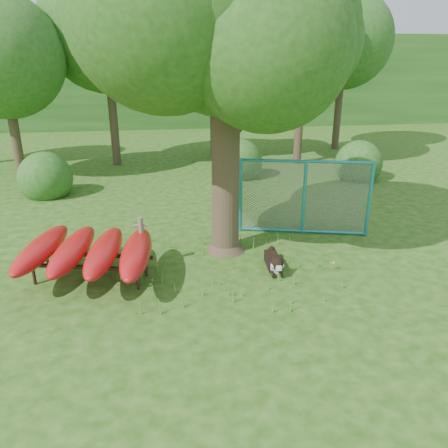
{
  "coord_description": "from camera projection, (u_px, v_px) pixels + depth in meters",
  "views": [
    {
      "loc": [
        -1.14,
        -7.68,
        4.4
      ],
      "look_at": [
        0.2,
        1.2,
        1.0
      ],
      "focal_mm": 35.0,
      "sensor_mm": 36.0,
      "label": 1
    }
  ],
  "objects": [
    {
      "name": "shrub_mid",
      "position": [
        239.0,
        177.0,
        17.42
      ],
      "size": [
        1.8,
        1.8,
        1.8
      ],
      "primitive_type": "sphere",
      "color": "#22551B",
      "rests_on": "ground"
    },
    {
      "name": "fence_section",
      "position": [
        304.0,
        197.0,
        11.43
      ],
      "size": [
        3.34,
        0.97,
        3.35
      ],
      "rotation": [
        0.0,
        0.0,
        -0.26
      ],
      "color": "teal",
      "rests_on": "ground"
    },
    {
      "name": "bg_tree_a",
      "position": [
        2.0,
        57.0,
        15.57
      ],
      "size": [
        4.4,
        4.4,
        6.7
      ],
      "color": "#3B2E20",
      "rests_on": "ground"
    },
    {
      "name": "bg_tree_c",
      "position": [
        213.0,
        66.0,
        19.59
      ],
      "size": [
        4.0,
        4.0,
        6.12
      ],
      "color": "#3B2E20",
      "rests_on": "ground"
    },
    {
      "name": "wooded_hillside",
      "position": [
        170.0,
        78.0,
        33.65
      ],
      "size": [
        80.0,
        12.0,
        6.0
      ],
      "primitive_type": "cube",
      "color": "#22551B",
      "rests_on": "ground"
    },
    {
      "name": "shrub_right",
      "position": [
        357.0,
        179.0,
        17.12
      ],
      "size": [
        1.8,
        1.8,
        1.8
      ],
      "primitive_type": "sphere",
      "color": "#22551B",
      "rests_on": "ground"
    },
    {
      "name": "kayak_rack",
      "position": [
        88.0,
        251.0,
        9.04
      ],
      "size": [
        2.9,
        3.11,
        0.88
      ],
      "rotation": [
        0.0,
        0.0,
        -0.25
      ],
      "color": "black",
      "rests_on": "ground"
    },
    {
      "name": "ground",
      "position": [
        223.0,
        291.0,
        8.82
      ],
      "size": [
        80.0,
        80.0,
        0.0
      ],
      "primitive_type": "plane",
      "color": "#1F460E",
      "rests_on": "ground"
    },
    {
      "name": "bg_tree_d",
      "position": [
        304.0,
        41.0,
        17.89
      ],
      "size": [
        4.8,
        4.8,
        7.5
      ],
      "color": "#3B2E20",
      "rests_on": "ground"
    },
    {
      "name": "wildflower_clump",
      "position": [
        333.0,
        263.0,
        9.65
      ],
      "size": [
        0.09,
        0.08,
        0.2
      ],
      "rotation": [
        0.0,
        0.0,
        0.28
      ],
      "color": "#4F882C",
      "rests_on": "ground"
    },
    {
      "name": "wooden_post",
      "position": [
        142.0,
        241.0,
        9.62
      ],
      "size": [
        0.32,
        0.12,
        1.19
      ],
      "rotation": [
        0.0,
        0.0,
        0.05
      ],
      "color": "#62574A",
      "rests_on": "ground"
    },
    {
      "name": "oak_tree",
      "position": [
        223.0,
        9.0,
        8.87
      ],
      "size": [
        6.31,
        5.5,
        8.04
      ],
      "rotation": [
        0.0,
        0.0,
        0.1
      ],
      "color": "#3B2E20",
      "rests_on": "ground"
    },
    {
      "name": "bg_tree_e",
      "position": [
        344.0,
        41.0,
        21.03
      ],
      "size": [
        4.6,
        4.6,
        7.55
      ],
      "color": "#3B2E20",
      "rests_on": "ground"
    },
    {
      "name": "husky_dog",
      "position": [
        274.0,
        262.0,
        9.68
      ],
      "size": [
        0.34,
        1.18,
        0.52
      ],
      "rotation": [
        0.0,
        0.0,
        -0.06
      ],
      "color": "black",
      "rests_on": "ground"
    },
    {
      "name": "shrub_left",
      "position": [
        48.0,
        195.0,
        15.06
      ],
      "size": [
        1.8,
        1.8,
        1.8
      ],
      "primitive_type": "sphere",
      "color": "#22551B",
      "rests_on": "ground"
    },
    {
      "name": "bg_tree_b",
      "position": [
        105.0,
        27.0,
        17.51
      ],
      "size": [
        5.2,
        5.2,
        8.22
      ],
      "color": "#3B2E20",
      "rests_on": "ground"
    }
  ]
}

